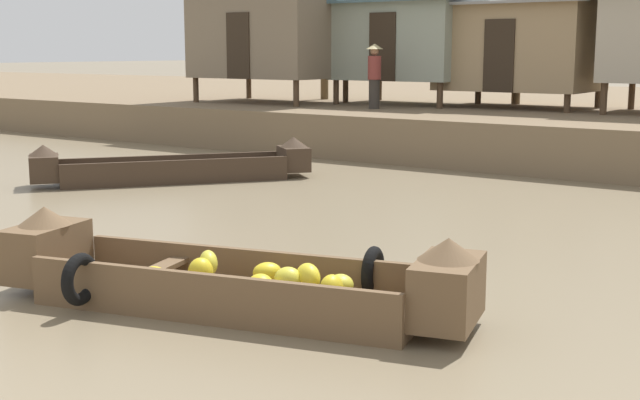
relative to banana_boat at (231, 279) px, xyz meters
The scene contains 7 objects.
ground_plane 4.75m from the banana_boat, 89.27° to the left, with size 300.00×300.00×0.00m, color #7A6B51.
banana_boat is the anchor object (origin of this frame).
cargo_boat_upstream 8.63m from the banana_boat, 138.19° to the left, with size 3.92×4.74×0.80m.
stilt_house_left 17.09m from the banana_boat, 126.90° to the left, with size 4.74×3.29×4.39m.
stilt_house_mid_left 16.51m from the banana_boat, 113.23° to the left, with size 4.34×3.24×3.51m.
stilt_house_mid_right 15.97m from the banana_boat, 102.08° to the left, with size 4.53×3.28×3.59m.
vendor_person 14.25m from the banana_boat, 115.75° to the left, with size 0.44×0.44×1.66m.
Camera 1 is at (5.35, -0.94, 2.54)m, focal length 48.00 mm.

